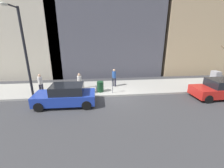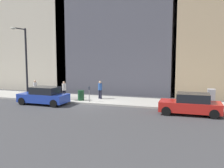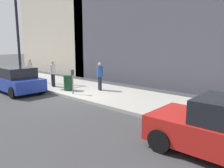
# 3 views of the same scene
# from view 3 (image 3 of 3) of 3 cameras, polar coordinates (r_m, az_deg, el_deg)

# --- Properties ---
(ground_plane) EXTENTS (120.00, 120.00, 0.00)m
(ground_plane) POSITION_cam_3_polar(r_m,az_deg,el_deg) (11.89, -11.14, -3.78)
(ground_plane) COLOR #38383A
(sidewalk) EXTENTS (4.00, 36.00, 0.15)m
(sidewalk) POSITION_cam_3_polar(r_m,az_deg,el_deg) (13.13, -4.13, -1.97)
(sidewalk) COLOR #9E9B93
(sidewalk) RESTS_ON ground
(parked_car_blue) EXTENTS (1.98, 4.23, 1.52)m
(parked_car_blue) POSITION_cam_3_polar(r_m,az_deg,el_deg) (14.41, -23.79, 0.94)
(parked_car_blue) COLOR #1E389E
(parked_car_blue) RESTS_ON ground
(parking_meter) EXTENTS (0.14, 0.10, 1.35)m
(parking_meter) POSITION_cam_3_polar(r_m,az_deg,el_deg) (12.15, -10.25, 1.25)
(parking_meter) COLOR slate
(parking_meter) RESTS_ON sidewalk
(streetlamp) EXTENTS (1.97, 0.32, 6.50)m
(streetlamp) POSITION_cam_3_polar(r_m,az_deg,el_deg) (17.53, -24.27, 13.17)
(streetlamp) COLOR black
(streetlamp) RESTS_ON sidewalk
(trash_bin) EXTENTS (0.56, 0.56, 0.90)m
(trash_bin) POSITION_cam_3_polar(r_m,az_deg,el_deg) (13.27, -11.29, 0.30)
(trash_bin) COLOR #14381E
(trash_bin) RESTS_ON sidewalk
(pedestrian_near_meter) EXTENTS (0.36, 0.37, 1.66)m
(pedestrian_near_meter) POSITION_cam_3_polar(r_m,az_deg,el_deg) (13.02, -3.22, 2.46)
(pedestrian_near_meter) COLOR #1E1E2D
(pedestrian_near_meter) RESTS_ON sidewalk
(pedestrian_midblock) EXTENTS (0.36, 0.39, 1.66)m
(pedestrian_midblock) POSITION_cam_3_polar(r_m,az_deg,el_deg) (14.64, -15.20, 2.97)
(pedestrian_midblock) COLOR #1E1E2D
(pedestrian_midblock) RESTS_ON sidewalk
(pedestrian_far_corner) EXTENTS (0.36, 0.38, 1.66)m
(pedestrian_far_corner) POSITION_cam_3_polar(r_m,az_deg,el_deg) (17.42, -20.64, 3.76)
(pedestrian_far_corner) COLOR #1E1E2D
(pedestrian_far_corner) RESTS_ON sidewalk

